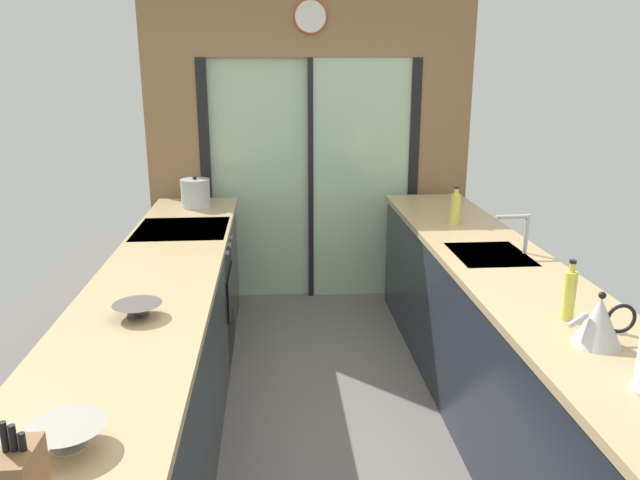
{
  "coord_description": "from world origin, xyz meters",
  "views": [
    {
      "loc": [
        -0.31,
        -2.63,
        1.93
      ],
      "look_at": [
        -0.05,
        0.79,
        0.95
      ],
      "focal_mm": 34.23,
      "sensor_mm": 36.0,
      "label": 1
    }
  ],
  "objects": [
    {
      "name": "soap_bottle_far",
      "position": [
        0.89,
        1.23,
        1.03
      ],
      "size": [
        0.07,
        0.07,
        0.25
      ],
      "color": "#D1CC4C",
      "rests_on": "right_counter_run"
    },
    {
      "name": "left_counter_run",
      "position": [
        -0.91,
        0.13,
        0.47
      ],
      "size": [
        0.62,
        3.8,
        0.92
      ],
      "color": "#1E232D",
      "rests_on": "ground_plane"
    },
    {
      "name": "oven_range",
      "position": [
        -0.91,
        1.25,
        0.46
      ],
      "size": [
        0.6,
        0.6,
        0.92
      ],
      "color": "black",
      "rests_on": "ground_plane"
    },
    {
      "name": "right_counter_run",
      "position": [
        0.91,
        0.3,
        0.46
      ],
      "size": [
        0.62,
        3.8,
        0.92
      ],
      "color": "#1E232D",
      "rests_on": "ground_plane"
    },
    {
      "name": "kettle",
      "position": [
        0.89,
        -0.61,
        1.01
      ],
      "size": [
        0.27,
        0.18,
        0.21
      ],
      "color": "#B7BABC",
      "rests_on": "right_counter_run"
    },
    {
      "name": "mixing_bowl_far",
      "position": [
        -0.89,
        -0.21,
        0.95
      ],
      "size": [
        0.2,
        0.2,
        0.06
      ],
      "color": "#514C47",
      "rests_on": "left_counter_run"
    },
    {
      "name": "back_wall_unit",
      "position": [
        0.0,
        2.4,
        1.52
      ],
      "size": [
        2.64,
        0.12,
        2.7
      ],
      "color": "olive",
      "rests_on": "ground_plane"
    },
    {
      "name": "sink_faucet",
      "position": [
        1.05,
        0.55,
        1.07
      ],
      "size": [
        0.19,
        0.02,
        0.22
      ],
      "color": "#B7BABC",
      "rests_on": "right_counter_run"
    },
    {
      "name": "ground_plane",
      "position": [
        0.0,
        0.6,
        -0.01
      ],
      "size": [
        5.04,
        7.6,
        0.02
      ],
      "primitive_type": "cube",
      "color": "slate"
    },
    {
      "name": "soap_bottle_near",
      "position": [
        0.89,
        -0.37,
        1.03
      ],
      "size": [
        0.05,
        0.05,
        0.26
      ],
      "color": "#D1CC4C",
      "rests_on": "right_counter_run"
    },
    {
      "name": "stock_pot",
      "position": [
        -0.89,
        1.88,
        1.03
      ],
      "size": [
        0.22,
        0.22,
        0.23
      ],
      "color": "#B7BABC",
      "rests_on": "left_counter_run"
    },
    {
      "name": "mixing_bowl_near",
      "position": [
        -0.89,
        -1.12,
        0.96
      ],
      "size": [
        0.22,
        0.22,
        0.07
      ],
      "color": "gray",
      "rests_on": "left_counter_run"
    }
  ]
}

